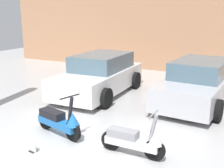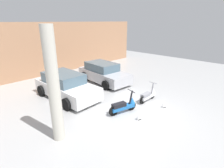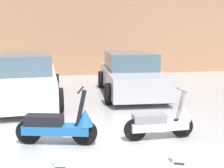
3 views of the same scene
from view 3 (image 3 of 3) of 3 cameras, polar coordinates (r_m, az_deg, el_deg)
name	(u,v)px [view 3 (image 3 of 3)]	position (r m, az deg, el deg)	size (l,w,h in m)	color
ground_plane	(94,153)	(4.97, -3.71, -13.76)	(28.00, 28.00, 0.00)	#B2B2B2
wall_back	(67,32)	(13.50, -9.11, 10.32)	(19.60, 0.12, 4.08)	tan
scooter_front_left	(60,125)	(5.25, -10.55, -8.21)	(1.48, 0.67, 1.05)	black
scooter_front_right	(162,122)	(5.53, 10.18, -7.56)	(1.39, 0.50, 0.97)	black
car_rear_left	(26,79)	(8.68, -17.10, 0.93)	(2.10, 4.19, 1.40)	white
car_rear_center	(130,74)	(9.40, 3.78, 1.98)	(2.21, 4.17, 1.38)	#B7B7BC
placard_near_left_scooter	(60,161)	(4.50, -10.48, -15.04)	(0.20, 0.15, 0.26)	black
placard_near_right_scooter	(179,156)	(4.68, 13.48, -14.11)	(0.20, 0.17, 0.26)	black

